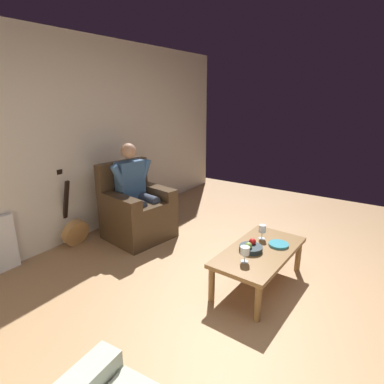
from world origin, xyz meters
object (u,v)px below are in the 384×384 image
Objects in this scene: coffee_table at (259,255)px; wine_glass_near at (262,230)px; wine_glass_far at (245,251)px; armchair at (137,212)px; decorative_dish at (279,244)px; person_seated at (136,189)px; fruit_bowl at (251,247)px; guitar at (75,229)px.

wine_glass_near is at bearing -162.48° from coffee_table.
coffee_table is at bearing 174.50° from wine_glass_far.
armchair is 1.73m from wine_glass_near.
decorative_dish is at bearing 147.50° from coffee_table.
person_seated is at bearing 90.00° from armchair.
decorative_dish is (-0.26, 0.19, -0.02)m from fruit_bowl.
guitar is 4.29× the size of fruit_bowl.
wine_glass_near is at bearing -174.69° from wine_glass_far.
armchair is 1.03× the size of guitar.
guitar is at bearing -28.22° from armchair.
armchair is 1.81m from coffee_table.
decorative_dish is (-0.02, 1.93, 0.04)m from armchair.
person_seated is 0.93m from guitar.
person_seated reaches higher than decorative_dish.
guitar is at bearing -85.81° from wine_glass_far.
guitar is 2.50m from decorative_dish.
wine_glass_near is at bearing -178.01° from fruit_bowl.
person_seated reaches higher than wine_glass_near.
decorative_dish reaches higher than coffee_table.
person_seated is at bearing 141.83° from guitar.
armchair is at bearing -95.41° from coffee_table.
coffee_table is 2.33m from guitar.
coffee_table is 0.31m from wine_glass_near.
guitar is at bearing -74.78° from decorative_dish.
wine_glass_near reaches higher than wine_glass_far.
wine_glass_near is 0.55m from wine_glass_far.
wine_glass_near is (-0.71, 2.20, 0.28)m from guitar.
coffee_table is at bearing 133.75° from fruit_bowl.
armchair is at bearing -97.75° from fruit_bowl.
decorative_dish is (0.06, 0.20, -0.09)m from wine_glass_near.
wine_glass_far is (0.46, 1.76, -0.19)m from person_seated.
person_seated is 1.83m from wine_glass_far.
wine_glass_far is (0.47, 1.77, 0.14)m from armchair.
wine_glass_near is at bearing 107.91° from guitar.
armchair is 0.33m from person_seated.
decorative_dish is at bearing 143.51° from fruit_bowl.
wine_glass_far reaches higher than decorative_dish.
fruit_bowl is 0.32m from decorative_dish.
wine_glass_far is at bearing 9.80° from fruit_bowl.
guitar is (0.63, -0.48, -0.14)m from armchair.
person_seated is 1.11× the size of coffee_table.
wine_glass_far is 0.24m from fruit_bowl.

